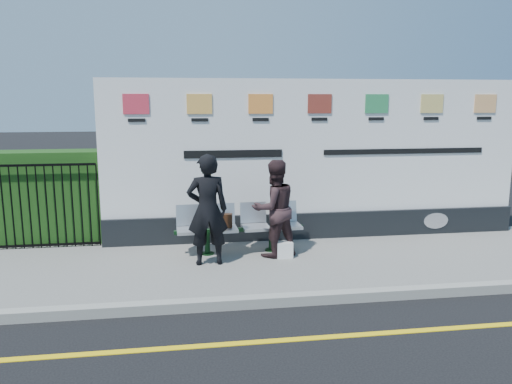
# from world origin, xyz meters

# --- Properties ---
(ground) EXTENTS (80.00, 80.00, 0.00)m
(ground) POSITION_xyz_m (0.00, 0.00, 0.00)
(ground) COLOR black
(pavement) EXTENTS (14.00, 3.00, 0.12)m
(pavement) POSITION_xyz_m (0.00, 2.50, 0.06)
(pavement) COLOR slate
(pavement) RESTS_ON ground
(kerb) EXTENTS (14.00, 0.18, 0.14)m
(kerb) POSITION_xyz_m (0.00, 1.00, 0.07)
(kerb) COLOR gray
(kerb) RESTS_ON ground
(yellow_line) EXTENTS (14.00, 0.10, 0.01)m
(yellow_line) POSITION_xyz_m (0.00, 0.00, 0.00)
(yellow_line) COLOR yellow
(yellow_line) RESTS_ON ground
(billboard) EXTENTS (8.00, 0.30, 3.00)m
(billboard) POSITION_xyz_m (0.50, 3.85, 1.42)
(billboard) COLOR black
(billboard) RESTS_ON pavement
(hedge) EXTENTS (2.35, 0.70, 1.70)m
(hedge) POSITION_xyz_m (-4.58, 4.30, 0.97)
(hedge) COLOR #1C4414
(hedge) RESTS_ON pavement
(railing) EXTENTS (2.05, 0.06, 1.54)m
(railing) POSITION_xyz_m (-4.58, 3.85, 0.89)
(railing) COLOR black
(railing) RESTS_ON pavement
(bench) EXTENTS (2.17, 0.64, 0.46)m
(bench) POSITION_xyz_m (-1.07, 3.07, 0.35)
(bench) COLOR #AEB2B7
(bench) RESTS_ON pavement
(woman_left) EXTENTS (0.67, 0.45, 1.79)m
(woman_left) POSITION_xyz_m (-1.65, 2.53, 1.02)
(woman_left) COLOR black
(woman_left) RESTS_ON pavement
(woman_right) EXTENTS (0.96, 0.85, 1.65)m
(woman_right) POSITION_xyz_m (-0.52, 2.80, 0.94)
(woman_right) COLOR #301F22
(woman_right) RESTS_ON pavement
(handbag_brown) EXTENTS (0.32, 0.17, 0.24)m
(handbag_brown) POSITION_xyz_m (-1.36, 3.06, 0.70)
(handbag_brown) COLOR black
(handbag_brown) RESTS_ON bench
(carrier_bag_white) EXTENTS (0.27, 0.16, 0.27)m
(carrier_bag_white) POSITION_xyz_m (-0.36, 2.66, 0.25)
(carrier_bag_white) COLOR white
(carrier_bag_white) RESTS_ON pavement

